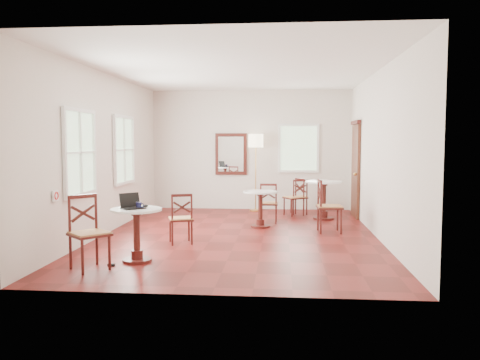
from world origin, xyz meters
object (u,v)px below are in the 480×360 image
(navy_mug, at_px, (139,205))
(chair_near_a, at_px, (181,219))
(chair_mid_b, at_px, (328,206))
(water_glass, at_px, (138,204))
(laptop, at_px, (132,205))
(chair_near_b, at_px, (89,233))
(chair_mid_a, at_px, (269,203))
(cafe_table_back, at_px, (324,196))
(cafe_table_near, at_px, (137,229))
(floor_lamp, at_px, (256,146))
(chair_back_a, at_px, (299,197))
(power_adapter, at_px, (111,265))
(chair_back_b, at_px, (295,197))
(cafe_table_mid, at_px, (260,205))
(mouse, at_px, (145,206))

(navy_mug, bearing_deg, chair_near_a, 75.38)
(chair_mid_b, bearing_deg, water_glass, 126.19)
(laptop, height_order, water_glass, laptop)
(chair_near_b, relative_size, chair_mid_a, 1.19)
(cafe_table_back, xyz_separation_m, chair_mid_b, (-0.05, -1.56, -0.03))
(cafe_table_near, distance_m, navy_mug, 0.34)
(floor_lamp, bearing_deg, chair_back_a, -23.24)
(floor_lamp, xyz_separation_m, laptop, (-1.50, -5.22, -0.79))
(chair_near_a, distance_m, navy_mug, 1.38)
(cafe_table_back, height_order, laptop, laptop)
(chair_back_a, bearing_deg, navy_mug, 53.07)
(water_glass, xyz_separation_m, power_adapter, (-0.29, -0.35, -0.81))
(cafe_table_back, relative_size, chair_back_b, 0.99)
(cafe_table_mid, relative_size, chair_back_b, 0.85)
(chair_near_b, relative_size, chair_mid_b, 1.00)
(chair_mid_b, relative_size, water_glass, 9.70)
(floor_lamp, bearing_deg, water_glass, -105.52)
(chair_near_b, distance_m, power_adapter, 0.57)
(chair_back_b, relative_size, power_adapter, 9.19)
(chair_mid_a, height_order, floor_lamp, floor_lamp)
(cafe_table_near, height_order, chair_near_b, chair_near_b)
(chair_near_b, height_order, laptop, chair_near_b)
(cafe_table_near, height_order, laptop, laptop)
(cafe_table_back, distance_m, chair_near_b, 5.74)
(cafe_table_mid, height_order, chair_mid_b, chair_mid_b)
(cafe_table_near, xyz_separation_m, power_adapter, (-0.28, -0.29, -0.46))
(chair_mid_b, bearing_deg, cafe_table_near, 126.93)
(chair_back_b, bearing_deg, chair_near_b, -63.20)
(cafe_table_mid, relative_size, mouse, 7.62)
(chair_near_b, xyz_separation_m, navy_mug, (0.57, 0.45, 0.32))
(cafe_table_back, height_order, navy_mug, navy_mug)
(cafe_table_mid, relative_size, cafe_table_back, 0.86)
(chair_near_b, relative_size, chair_back_a, 1.21)
(chair_near_a, height_order, mouse, chair_near_a)
(floor_lamp, bearing_deg, navy_mug, -104.90)
(cafe_table_mid, distance_m, power_adapter, 3.80)
(navy_mug, bearing_deg, chair_back_b, 62.96)
(cafe_table_near, xyz_separation_m, navy_mug, (0.04, -0.00, 0.34))
(chair_near_a, height_order, power_adapter, chair_near_a)
(chair_near_b, bearing_deg, water_glass, -1.95)
(mouse, height_order, power_adapter, mouse)
(mouse, relative_size, water_glass, 0.92)
(chair_mid_a, xyz_separation_m, laptop, (-1.87, -3.47, 0.40))
(chair_near_b, height_order, navy_mug, chair_near_b)
(chair_near_b, bearing_deg, mouse, -1.54)
(cafe_table_back, distance_m, laptop, 5.10)
(navy_mug, bearing_deg, floor_lamp, 75.10)
(cafe_table_back, xyz_separation_m, laptop, (-3.07, -4.06, 0.30))
(chair_near_b, xyz_separation_m, laptop, (0.46, 0.46, 0.33))
(chair_near_a, xyz_separation_m, chair_back_b, (2.00, 3.30, 0.00))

